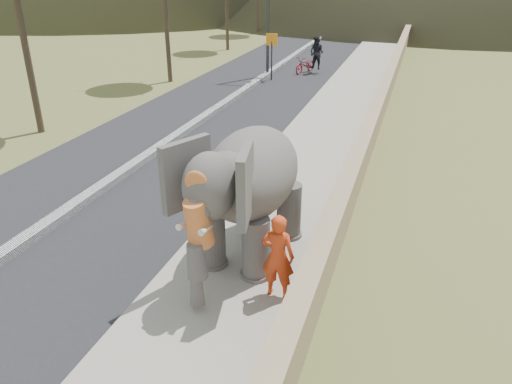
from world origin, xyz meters
TOP-DOWN VIEW (x-y plane):
  - ground at (0.00, 0.00)m, footprint 160.00×160.00m
  - road at (-5.00, 10.00)m, footprint 7.00×120.00m
  - median at (-5.00, 10.00)m, footprint 0.35×120.00m
  - walkway at (0.00, 10.00)m, footprint 3.00×120.00m
  - parapet at (1.65, 10.00)m, footprint 0.30×120.00m
  - signboard at (-4.50, 16.71)m, footprint 0.60×0.08m
  - elephant_and_man at (0.02, -0.00)m, footprint 2.45×4.08m
  - motorcyclist at (-2.91, 19.07)m, footprint 1.74×1.88m

SIDE VIEW (x-z plane):
  - ground at x=0.00m, z-range 0.00..0.00m
  - road at x=-5.00m, z-range 0.00..0.03m
  - walkway at x=0.00m, z-range 0.00..0.15m
  - median at x=-5.00m, z-range 0.00..0.22m
  - parapet at x=1.65m, z-range 0.00..1.10m
  - motorcyclist at x=-2.91m, z-range -0.21..1.83m
  - elephant_and_man at x=0.02m, z-range 0.14..2.95m
  - signboard at x=-4.50m, z-range 0.44..2.84m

